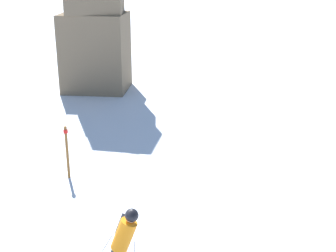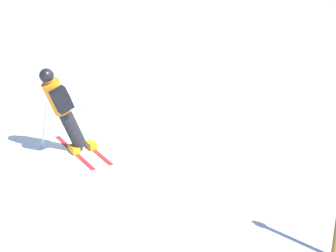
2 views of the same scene
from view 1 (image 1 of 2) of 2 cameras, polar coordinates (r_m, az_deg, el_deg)
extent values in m
cylinder|color=orange|center=(9.29, -5.39, -13.13)|extent=(0.58, 0.41, 0.72)
sphere|color=tan|center=(9.07, -4.51, -10.96)|extent=(0.33, 0.27, 0.30)
sphere|color=black|center=(9.05, -4.45, -10.81)|extent=(0.37, 0.31, 0.34)
cube|color=black|center=(9.49, -5.24, -12.12)|extent=(0.44, 0.24, 0.51)
cube|color=#7A664C|center=(23.39, -8.80, 8.89)|extent=(3.06, 2.60, 3.75)
cylinder|color=brown|center=(14.12, -12.18, -3.18)|extent=(0.08, 0.08, 1.64)
cylinder|color=red|center=(13.88, -12.38, -0.64)|extent=(0.13, 0.13, 0.10)
camera|label=2|loc=(17.31, 7.68, 14.68)|focal=60.00mm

